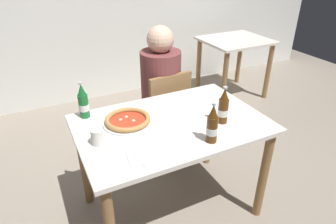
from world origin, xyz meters
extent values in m
plane|color=gray|center=(0.00, 0.00, 0.00)|extent=(8.00, 8.00, 0.00)
cube|color=silver|center=(0.00, 0.00, 0.73)|extent=(1.20, 0.80, 0.03)
cylinder|color=olive|center=(0.54, -0.34, 0.36)|extent=(0.06, 0.06, 0.72)
cylinder|color=olive|center=(-0.54, 0.34, 0.36)|extent=(0.06, 0.06, 0.72)
cylinder|color=olive|center=(0.54, 0.34, 0.36)|extent=(0.06, 0.06, 0.72)
cube|color=olive|center=(0.24, 0.68, 0.43)|extent=(0.43, 0.43, 0.04)
cube|color=olive|center=(0.25, 0.50, 0.65)|extent=(0.38, 0.06, 0.40)
cylinder|color=olive|center=(0.39, 0.86, 0.21)|extent=(0.04, 0.04, 0.41)
cylinder|color=olive|center=(0.05, 0.84, 0.21)|extent=(0.04, 0.04, 0.41)
cylinder|color=olive|center=(0.42, 0.52, 0.21)|extent=(0.04, 0.04, 0.41)
cylinder|color=olive|center=(0.08, 0.50, 0.21)|extent=(0.04, 0.04, 0.41)
cube|color=#2D3342|center=(0.24, 0.66, 0.23)|extent=(0.32, 0.28, 0.45)
cylinder|color=brown|center=(0.24, 0.66, 0.73)|extent=(0.34, 0.34, 0.55)
sphere|color=beige|center=(0.24, 0.66, 1.10)|extent=(0.22, 0.22, 0.22)
cube|color=silver|center=(1.63, 1.44, 0.73)|extent=(0.80, 0.70, 0.03)
cylinder|color=olive|center=(1.29, 1.15, 0.36)|extent=(0.06, 0.06, 0.72)
cylinder|color=olive|center=(1.97, 1.15, 0.36)|extent=(0.06, 0.06, 0.72)
cylinder|color=olive|center=(1.29, 1.73, 0.36)|extent=(0.06, 0.06, 0.72)
cylinder|color=olive|center=(1.97, 1.73, 0.36)|extent=(0.06, 0.06, 0.72)
cylinder|color=white|center=(-0.25, 0.11, 0.76)|extent=(0.32, 0.32, 0.01)
cylinder|color=#BC381E|center=(-0.25, 0.11, 0.77)|extent=(0.23, 0.23, 0.01)
torus|color=#B78447|center=(-0.25, 0.11, 0.78)|extent=(0.29, 0.29, 0.03)
sphere|color=silver|center=(-0.29, 0.14, 0.77)|extent=(0.02, 0.02, 0.02)
sphere|color=silver|center=(-0.22, 0.09, 0.77)|extent=(0.02, 0.02, 0.02)
sphere|color=silver|center=(-0.25, 0.16, 0.77)|extent=(0.02, 0.02, 0.02)
cylinder|color=#512D0F|center=(0.11, -0.29, 0.83)|extent=(0.06, 0.06, 0.16)
cone|color=#512D0F|center=(0.11, -0.29, 0.95)|extent=(0.05, 0.05, 0.07)
cylinder|color=#B7B7BC|center=(0.11, -0.29, 0.99)|extent=(0.03, 0.03, 0.01)
cylinder|color=white|center=(0.11, -0.29, 0.82)|extent=(0.07, 0.07, 0.04)
cylinder|color=#512D0F|center=(0.29, -0.14, 0.83)|extent=(0.06, 0.06, 0.16)
cone|color=#512D0F|center=(0.29, -0.14, 0.95)|extent=(0.05, 0.05, 0.07)
cylinder|color=#B7B7BC|center=(0.29, -0.14, 0.99)|extent=(0.03, 0.03, 0.01)
cylinder|color=white|center=(0.29, -0.14, 0.82)|extent=(0.07, 0.07, 0.04)
cylinder|color=#196B2D|center=(-0.48, 0.32, 0.83)|extent=(0.06, 0.06, 0.16)
cone|color=#196B2D|center=(-0.48, 0.32, 0.95)|extent=(0.05, 0.05, 0.07)
cylinder|color=#B7B7BC|center=(-0.48, 0.32, 0.99)|extent=(0.03, 0.03, 0.01)
cylinder|color=white|center=(-0.48, 0.32, 0.82)|extent=(0.07, 0.07, 0.04)
cube|color=white|center=(-0.36, -0.24, 0.75)|extent=(0.18, 0.18, 0.00)
cube|color=silver|center=(-0.34, -0.24, 0.76)|extent=(0.04, 0.19, 0.00)
cube|color=silver|center=(-0.38, -0.24, 0.76)|extent=(0.03, 0.17, 0.00)
cylinder|color=white|center=(-0.48, -0.03, 0.80)|extent=(0.07, 0.07, 0.09)
camera|label=1|loc=(-0.74, -1.44, 1.72)|focal=31.43mm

